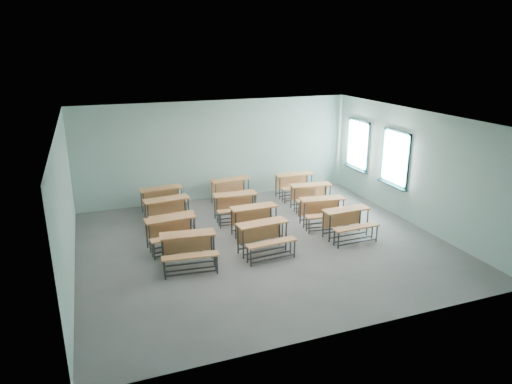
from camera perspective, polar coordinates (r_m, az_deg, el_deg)
room at (r=11.22m, az=1.20°, el=1.09°), size 9.04×8.04×3.24m
desk_unit_r0c0 at (r=10.48m, az=-8.45°, el=-6.66°), size 1.33×0.97×0.78m
desk_unit_r0c1 at (r=11.00m, az=1.04°, el=-5.23°), size 1.31×0.93×0.78m
desk_unit_r0c2 at (r=12.11m, az=11.44°, el=-3.37°), size 1.27×0.87×0.78m
desk_unit_r1c0 at (r=11.48m, az=-10.47°, el=-4.52°), size 1.31×0.94×0.78m
desk_unit_r1c1 at (r=12.06m, az=-0.08°, el=-3.09°), size 1.26×0.86×0.78m
desk_unit_r1c2 at (r=12.82m, az=8.40°, el=-1.99°), size 1.35×1.00×0.78m
desk_unit_r2c0 at (r=12.90m, az=-10.94°, el=-2.01°), size 1.32×0.95×0.78m
desk_unit_r2c1 at (r=13.08m, az=-2.49°, el=-1.40°), size 1.31×0.93×0.78m
desk_unit_r2c2 at (r=14.02m, az=7.00°, el=-0.17°), size 1.34×0.98×0.78m
desk_unit_r3c0 at (r=13.87m, az=-11.62°, el=-0.61°), size 1.30×0.93×0.78m
desk_unit_r3c1 at (r=14.52m, az=-3.07°, el=0.57°), size 1.33×0.97×0.78m
desk_unit_r3c2 at (r=15.13m, az=4.93°, el=1.26°), size 1.26×0.85×0.78m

